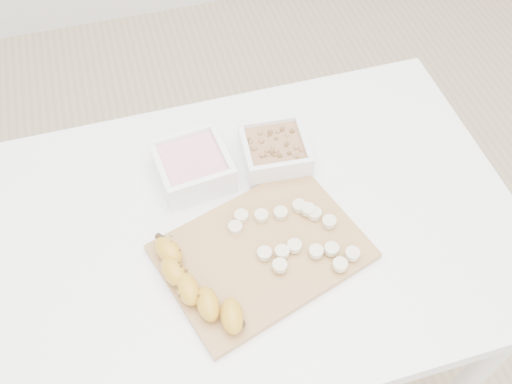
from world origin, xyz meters
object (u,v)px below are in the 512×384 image
object	(u,v)px
bowl_yogurt	(193,166)
banana	(198,287)
cutting_board	(262,252)
table	(260,248)
bowl_granola	(275,151)

from	to	relation	value
bowl_yogurt	banana	distance (m)	0.27
cutting_board	banana	distance (m)	0.14
table	bowl_yogurt	world-z (taller)	bowl_yogurt
cutting_board	banana	xyz separation A→B (m)	(-0.13, -0.05, 0.03)
bowl_yogurt	banana	world-z (taller)	bowl_yogurt
banana	bowl_granola	bearing A→B (deg)	34.27
banana	bowl_yogurt	bearing A→B (deg)	63.87
table	bowl_yogurt	bearing A→B (deg)	123.73
bowl_granola	cutting_board	size ratio (longest dim) A/B	0.39
bowl_yogurt	bowl_granola	xyz separation A→B (m)	(0.17, -0.01, -0.00)
banana	table	bearing A→B (deg)	23.28
table	bowl_yogurt	xyz separation A→B (m)	(-0.10, 0.15, 0.13)
bowl_yogurt	banana	size ratio (longest dim) A/B	0.68
table	cutting_board	distance (m)	0.12
cutting_board	banana	world-z (taller)	banana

